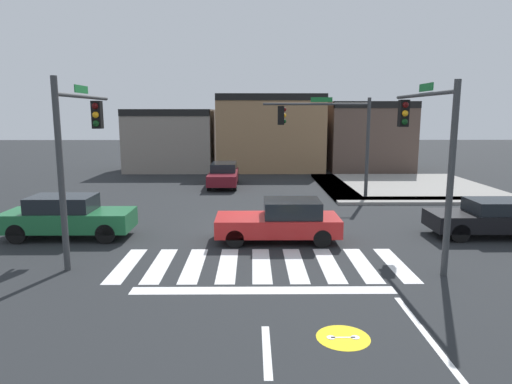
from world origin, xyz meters
name	(u,v)px	position (x,y,z in m)	size (l,w,h in m)	color
ground_plane	(259,228)	(0.00, 0.00, 0.00)	(120.00, 120.00, 0.00)	#232628
crosswalk_near	(261,265)	(0.00, -4.50, 0.00)	(8.65, 3.17, 0.01)	silver
bike_detector_marking	(343,337)	(1.57, -9.00, 0.00)	(1.10, 1.10, 0.01)	yellow
curb_corner_northeast	(397,187)	(8.49, 9.42, 0.07)	(10.00, 10.60, 0.15)	gray
storefront_row	(274,136)	(1.50, 18.67, 2.73)	(22.09, 5.86, 5.92)	gray
traffic_signal_southeast	(427,136)	(5.12, -3.52, 3.79)	(0.32, 4.96, 5.40)	#383A3D
traffic_signal_northeast	(328,128)	(3.62, 5.95, 3.74)	(5.52, 0.32, 5.29)	#383A3D
traffic_signal_southwest	(79,137)	(-5.64, -3.37, 3.76)	(0.32, 4.50, 5.50)	#383A3D
car_red	(281,221)	(0.75, -1.88, 0.73)	(4.34, 1.86, 1.48)	red
car_black	(496,217)	(8.70, -1.37, 0.72)	(4.72, 1.78, 1.37)	black
car_green	(68,216)	(-6.99, -1.40, 0.79)	(4.55, 1.73, 1.55)	#1E6638
car_maroon	(224,175)	(-2.05, 10.39, 0.74)	(1.73, 4.60, 1.44)	maroon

